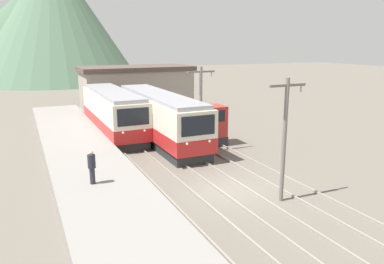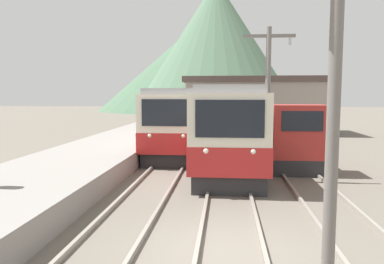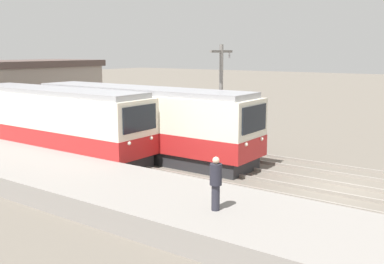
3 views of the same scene
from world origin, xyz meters
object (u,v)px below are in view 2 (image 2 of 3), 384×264
Objects in this scene: commuter_train_center at (228,128)px; commuter_train_left at (182,122)px; catenary_mast_near at (334,102)px; shunting_locomotive at (291,142)px; catenary_mast_mid at (268,97)px.

commuter_train_left is at bearing 127.76° from commuter_train_center.
catenary_mast_near reaches higher than commuter_train_left.
catenary_mast_near is at bearing -75.79° from commuter_train_left.
commuter_train_left is 2.08× the size of catenary_mast_near.
commuter_train_left is 2.31× the size of shunting_locomotive.
catenary_mast_mid reaches higher than commuter_train_center.
commuter_train_center is at bearing 96.43° from catenary_mast_near.
commuter_train_center is 3.28m from shunting_locomotive.
catenary_mast_near is 1.00× the size of catenary_mast_mid.
commuter_train_left is 4.57m from commuter_train_center.
catenary_mast_near is (4.31, -17.01, 1.60)m from commuter_train_left.
commuter_train_center is 4.86m from catenary_mast_mid.
commuter_train_center is 2.36× the size of catenary_mast_near.
commuter_train_left is 0.88× the size of commuter_train_center.
commuter_train_center is 2.36× the size of catenary_mast_mid.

